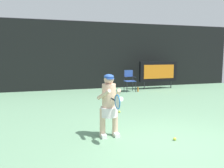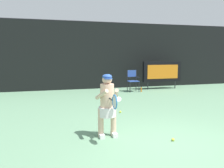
{
  "view_description": "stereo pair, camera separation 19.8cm",
  "coord_description": "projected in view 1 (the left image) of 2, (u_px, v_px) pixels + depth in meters",
  "views": [
    {
      "loc": [
        -2.64,
        -4.08,
        1.86
      ],
      "look_at": [
        -0.68,
        2.1,
        1.05
      ],
      "focal_mm": 37.51,
      "sensor_mm": 36.0,
      "label": 1
    },
    {
      "loc": [
        -2.45,
        -4.13,
        1.86
      ],
      "look_at": [
        -0.68,
        2.1,
        1.05
      ],
      "focal_mm": 37.51,
      "sensor_mm": 36.0,
      "label": 2
    }
  ],
  "objects": [
    {
      "name": "ground",
      "position": [
        178.0,
        148.0,
        4.7
      ],
      "size": [
        18.0,
        22.0,
        0.03
      ],
      "color": "slate"
    },
    {
      "name": "backdrop_screen",
      "position": [
        88.0,
        56.0,
        12.69
      ],
      "size": [
        18.0,
        0.12,
        3.66
      ],
      "color": "black",
      "rests_on": "ground"
    },
    {
      "name": "scoreboard",
      "position": [
        158.0,
        72.0,
        12.8
      ],
      "size": [
        2.2,
        0.21,
        1.5
      ],
      "color": "black",
      "rests_on": "ground"
    },
    {
      "name": "umpire_chair",
      "position": [
        129.0,
        79.0,
        11.9
      ],
      "size": [
        0.52,
        0.44,
        1.08
      ],
      "color": "black",
      "rests_on": "ground"
    },
    {
      "name": "water_bottle",
      "position": [
        138.0,
        89.0,
        11.82
      ],
      "size": [
        0.07,
        0.07,
        0.27
      ],
      "color": "orange",
      "rests_on": "ground"
    },
    {
      "name": "tennis_player",
      "position": [
        109.0,
        103.0,
        5.28
      ],
      "size": [
        0.54,
        0.62,
        1.43
      ],
      "color": "white",
      "rests_on": "ground"
    },
    {
      "name": "tennis_racket",
      "position": [
        117.0,
        102.0,
        4.76
      ],
      "size": [
        0.03,
        0.6,
        0.31
      ],
      "rotation": [
        0.0,
        0.0,
        -0.11
      ],
      "color": "black"
    },
    {
      "name": "tennis_ball_loose",
      "position": [
        175.0,
        139.0,
        5.11
      ],
      "size": [
        0.07,
        0.07,
        0.07
      ],
      "color": "#CCDB3D",
      "rests_on": "ground"
    },
    {
      "name": "tennis_ball_spare",
      "position": [
        119.0,
        112.0,
        7.54
      ],
      "size": [
        0.07,
        0.07,
        0.07
      ],
      "color": "#CCDB3D",
      "rests_on": "ground"
    }
  ]
}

